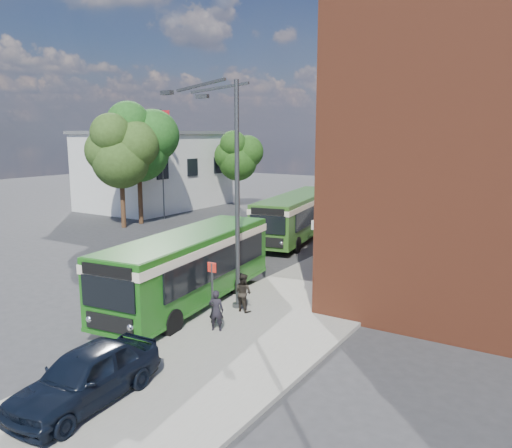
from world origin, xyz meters
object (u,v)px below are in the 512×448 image
Objects in this scene: street_lamp at (229,192)px; parked_car at (86,376)px; bus_front at (190,263)px; bus_rear at (298,212)px.

street_lamp is 2.09× the size of parked_car.
parked_car is at bearing -69.71° from bus_front.
bus_rear is 22.35m from parked_car.
parked_car is at bearing -76.55° from bus_rear.
bus_front is at bearing 106.40° from parked_car.
street_lamp is at bearing 94.16° from parked_car.
bus_front reaches higher than parked_car.
parked_car is at bearing -81.95° from street_lamp.
bus_front is 14.41m from bus_rear.
street_lamp is 3.43m from bus_front.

